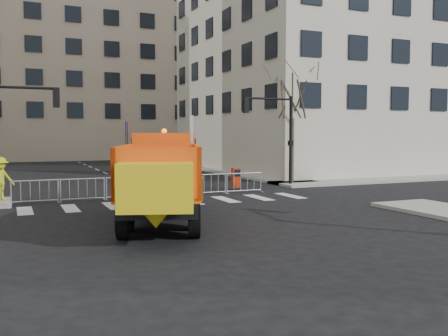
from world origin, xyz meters
name	(u,v)px	position (x,y,z in m)	size (l,w,h in m)	color
ground	(223,222)	(0.00, 0.00, 0.00)	(120.00, 120.00, 0.00)	black
sidewalk_back	(158,193)	(0.00, 8.50, 0.07)	(64.00, 5.00, 0.15)	gray
building_far	(66,65)	(0.00, 52.00, 12.00)	(30.00, 18.00, 24.00)	tan
traffic_light_right	(291,141)	(8.50, 9.50, 2.70)	(0.18, 0.18, 5.40)	black
crowd_barriers	(148,187)	(-0.75, 7.60, 0.55)	(12.60, 0.60, 1.10)	#9EA0A5
street_tree	(292,124)	(9.20, 10.50, 3.75)	(3.00, 3.00, 7.50)	#382B21
plow_truck	(162,176)	(-2.14, 0.37, 1.72)	(5.70, 10.26, 3.86)	black
cop_a	(168,181)	(-0.07, 6.44, 0.91)	(0.66, 0.43, 1.81)	black
cop_b	(162,180)	(-0.44, 6.21, 1.01)	(0.98, 0.76, 2.02)	black
cop_c	(156,184)	(-0.78, 6.01, 0.83)	(0.98, 0.41, 1.67)	black
worker	(1,179)	(-7.42, 8.29, 1.13)	(1.27, 0.73, 1.97)	#B7C316
newspaper_box	(236,178)	(4.65, 8.97, 0.70)	(0.45, 0.40, 1.10)	#B3280D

